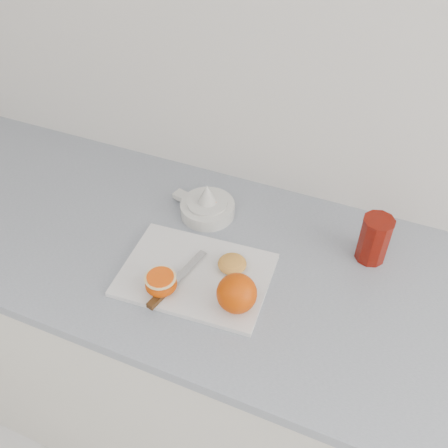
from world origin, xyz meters
name	(u,v)px	position (x,y,z in m)	size (l,w,h in m)	color
counter	(248,370)	(0.20, 1.70, 0.45)	(2.42, 0.64, 0.89)	white
cutting_board	(196,275)	(0.08, 1.62, 0.90)	(0.33, 0.24, 0.01)	silver
whole_orange	(237,293)	(0.20, 1.57, 0.94)	(0.08, 0.08, 0.08)	red
half_orange	(161,283)	(0.04, 1.55, 0.92)	(0.07, 0.07, 0.04)	red
squeezed_shell	(232,264)	(0.15, 1.67, 0.92)	(0.07, 0.07, 0.03)	orange
paring_knife	(167,289)	(0.05, 1.55, 0.91)	(0.05, 0.20, 0.01)	#4D2A13
citrus_juicer	(207,206)	(0.02, 1.83, 0.92)	(0.18, 0.14, 0.09)	white
red_tumbler	(374,241)	(0.43, 1.84, 0.94)	(0.07, 0.07, 0.12)	#6F0F05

